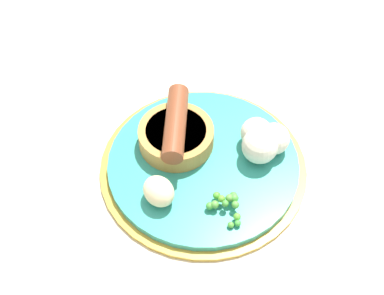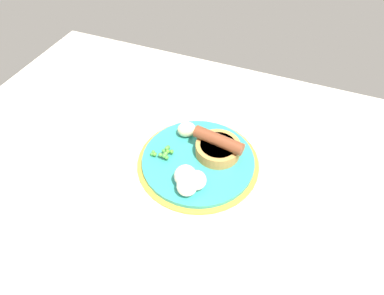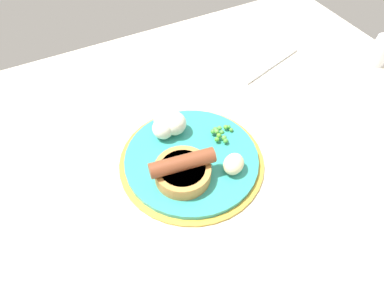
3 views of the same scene
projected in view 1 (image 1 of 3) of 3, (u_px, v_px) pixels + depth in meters
dining_table at (228, 193)px, 65.55cm from camera, size 110.00×80.00×3.00cm
dinner_plate at (203, 165)px, 65.59cm from camera, size 25.36×25.36×1.40cm
sausage_pudding at (176, 133)px, 65.20cm from camera, size 10.87×9.29×5.11cm
pea_pile at (227, 204)px, 60.06cm from camera, size 4.53×3.95×1.68cm
cauliflower_floret at (263, 140)px, 64.36cm from camera, size 6.36×6.08×4.38cm
potato_chunk_0 at (159, 191)px, 60.28cm from camera, size 5.15×4.92×3.29cm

